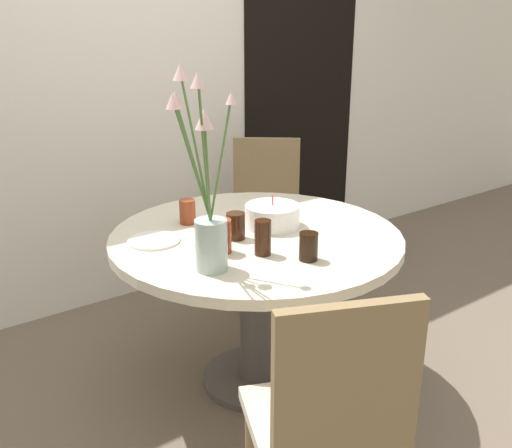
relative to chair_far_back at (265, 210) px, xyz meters
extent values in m
plane|color=#6B5B4C|center=(-0.58, -0.70, -0.50)|extent=(16.00, 16.00, 0.00)
cube|color=silver|center=(-0.58, 0.46, 0.80)|extent=(8.00, 0.05, 2.60)
cube|color=black|center=(0.62, 0.43, 0.52)|extent=(0.90, 0.01, 2.05)
cylinder|color=beige|center=(-0.58, -0.70, 0.18)|extent=(1.19, 1.19, 0.04)
cylinder|color=#4C4742|center=(-0.58, -0.70, -0.16)|extent=(0.14, 0.14, 0.63)
cylinder|color=#4C4742|center=(-0.58, -0.70, -0.49)|extent=(0.47, 0.47, 0.03)
cube|color=beige|center=(-0.05, -0.06, -0.09)|extent=(0.56, 0.56, 0.04)
cube|color=olive|center=(0.06, 0.08, 0.16)|extent=(0.32, 0.27, 0.46)
cylinder|color=olive|center=(-0.29, -0.08, -0.30)|extent=(0.03, 0.03, 0.40)
cylinder|color=olive|center=(-0.03, -0.30, -0.30)|extent=(0.03, 0.03, 0.40)
cylinder|color=olive|center=(-0.07, 0.18, -0.30)|extent=(0.03, 0.03, 0.40)
cylinder|color=olive|center=(0.19, -0.04, -0.30)|extent=(0.03, 0.03, 0.40)
cube|color=beige|center=(-0.91, -1.47, -0.09)|extent=(0.53, 0.53, 0.04)
cube|color=olive|center=(-0.99, -1.64, 0.16)|extent=(0.36, 0.18, 0.46)
cylinder|color=olive|center=(-0.69, -1.38, -0.30)|extent=(0.03, 0.03, 0.40)
cylinder|color=white|center=(-0.48, -0.68, 0.25)|extent=(0.23, 0.23, 0.09)
cylinder|color=#E54C4C|center=(-0.48, -0.68, 0.32)|extent=(0.01, 0.01, 0.04)
cylinder|color=#9EB2AD|center=(-0.92, -0.90, 0.29)|extent=(0.11, 0.11, 0.18)
cylinder|color=#4C7538|center=(-0.95, -0.86, 0.58)|extent=(0.08, 0.09, 0.40)
cone|color=beige|center=(-0.99, -0.82, 0.78)|extent=(0.04, 0.04, 0.05)
cylinder|color=#4C7538|center=(-0.98, -0.91, 0.59)|extent=(0.13, 0.02, 0.41)
cone|color=beige|center=(-1.04, -0.91, 0.79)|extent=(0.04, 0.04, 0.05)
cylinder|color=#4C7538|center=(-0.94, -0.86, 0.62)|extent=(0.05, 0.10, 0.48)
cone|color=beige|center=(-0.96, -0.81, 0.86)|extent=(0.05, 0.05, 0.05)
cylinder|color=#4C7538|center=(-0.95, -0.95, 0.56)|extent=(0.08, 0.10, 0.36)
cone|color=beige|center=(-0.99, -1.00, 0.74)|extent=(0.06, 0.06, 0.06)
cylinder|color=#4C7538|center=(-0.98, -0.97, 0.62)|extent=(0.12, 0.15, 0.48)
cone|color=beige|center=(-1.03, -1.05, 0.86)|extent=(0.04, 0.04, 0.05)
cylinder|color=#4C7538|center=(-0.88, -0.92, 0.58)|extent=(0.08, 0.04, 0.41)
cone|color=beige|center=(-0.85, -0.93, 0.79)|extent=(0.04, 0.04, 0.04)
cylinder|color=white|center=(-0.96, -0.54, 0.21)|extent=(0.21, 0.21, 0.01)
cylinder|color=#33190C|center=(-0.68, -0.71, 0.25)|extent=(0.07, 0.07, 0.11)
cylinder|color=#33190C|center=(-0.69, -0.90, 0.27)|extent=(0.06, 0.06, 0.13)
cylinder|color=maroon|center=(-0.75, -0.43, 0.25)|extent=(0.07, 0.07, 0.10)
cylinder|color=maroon|center=(-0.80, -0.79, 0.26)|extent=(0.07, 0.07, 0.13)
cylinder|color=black|center=(-0.59, -1.04, 0.25)|extent=(0.07, 0.07, 0.10)
camera|label=1|loc=(-1.87, -2.46, 1.01)|focal=40.00mm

